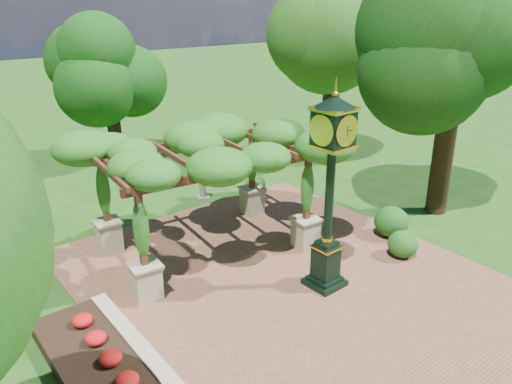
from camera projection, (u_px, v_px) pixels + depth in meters
ground at (315, 299)px, 12.95m from camera, size 120.00×120.00×0.00m
brick_plaza at (290, 282)px, 13.68m from camera, size 10.00×12.00×0.04m
border_wall at (143, 355)px, 10.61m from camera, size 0.35×5.00×0.40m
flower_bed at (103, 374)px, 10.11m from camera, size 1.50×5.00×0.36m
pedestal_clock at (331, 177)px, 12.38m from camera, size 1.07×1.07×5.23m
pergola at (205, 154)px, 14.33m from camera, size 6.31×4.29×3.77m
sundial at (203, 189)px, 19.20m from camera, size 0.62×0.62×0.89m
shrub_front at (403, 244)px, 14.84m from camera, size 1.18×1.18×0.81m
shrub_mid at (391, 221)px, 16.10m from camera, size 1.16×1.16×0.99m
shrub_back at (255, 184)px, 19.65m from camera, size 0.84×0.84×0.73m
tree_north at (108, 66)px, 22.32m from camera, size 3.66×3.66×6.44m
tree_east_far at (336, 5)px, 20.86m from camera, size 4.69×4.69×10.17m
tree_east_near at (460, 39)px, 15.98m from camera, size 4.19×4.19×8.83m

